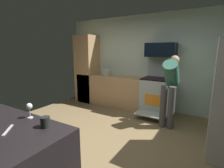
% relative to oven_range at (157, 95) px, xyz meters
% --- Properties ---
extents(ground_plane, '(5.20, 4.80, 0.02)m').
position_rel_oven_range_xyz_m(ground_plane, '(-0.42, -1.97, -0.52)').
color(ground_plane, olive).
extents(wall_back, '(5.20, 0.12, 2.60)m').
position_rel_oven_range_xyz_m(wall_back, '(-0.42, 0.37, 0.79)').
color(wall_back, silver).
rests_on(wall_back, ground).
extents(lower_cabinet_run, '(2.40, 0.60, 0.90)m').
position_rel_oven_range_xyz_m(lower_cabinet_run, '(-1.32, 0.01, -0.06)').
color(lower_cabinet_run, tan).
rests_on(lower_cabinet_run, ground).
extents(cabinet_column, '(0.60, 0.60, 2.10)m').
position_rel_oven_range_xyz_m(cabinet_column, '(-2.32, 0.01, 0.54)').
color(cabinet_column, tan).
rests_on(cabinet_column, ground).
extents(oven_range, '(0.76, 0.99, 1.48)m').
position_rel_oven_range_xyz_m(oven_range, '(0.00, 0.00, 0.00)').
color(oven_range, '#AFBBB7').
rests_on(oven_range, ground).
extents(microwave, '(0.74, 0.38, 0.35)m').
position_rel_oven_range_xyz_m(microwave, '(-0.00, 0.09, 1.15)').
color(microwave, black).
rests_on(microwave, oven_range).
extents(person_cook, '(0.31, 0.66, 1.54)m').
position_rel_oven_range_xyz_m(person_cook, '(0.41, -0.55, 0.41)').
color(person_cook, '#484848').
rests_on(person_cook, ground).
extents(wine_glass_mid, '(0.07, 0.07, 0.17)m').
position_rel_oven_range_xyz_m(wine_glass_mid, '(-0.58, -3.16, 0.52)').
color(wine_glass_mid, silver).
rests_on(wine_glass_mid, counter_island).
extents(mug_coffee, '(0.09, 0.09, 0.11)m').
position_rel_oven_range_xyz_m(mug_coffee, '(-0.23, -3.22, 0.45)').
color(mug_coffee, black).
rests_on(mug_coffee, counter_island).
extents(knife_chef, '(0.17, 0.18, 0.01)m').
position_rel_oven_range_xyz_m(knife_chef, '(-0.48, -3.45, 0.40)').
color(knife_chef, '#B7BABF').
rests_on(knife_chef, counter_island).
extents(stock_pot, '(0.27, 0.27, 0.19)m').
position_rel_oven_range_xyz_m(stock_pot, '(-1.59, 0.01, 0.49)').
color(stock_pot, '#BABFB7').
rests_on(stock_pot, lower_cabinet_run).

